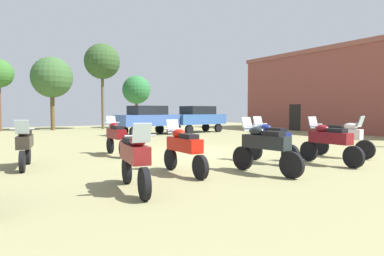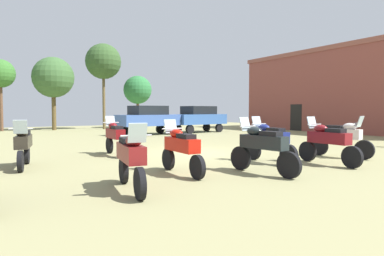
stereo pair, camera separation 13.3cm
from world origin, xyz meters
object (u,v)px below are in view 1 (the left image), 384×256
brick_building (352,90)px  tree_2 (52,78)px  tree_4 (136,90)px  motorcycle_10 (271,140)px  motorcycle_7 (135,157)px  motorcycle_3 (184,147)px  motorcycle_1 (342,137)px  motorcycle_9 (116,136)px  tree_7 (102,62)px  car_2 (198,117)px  motorcycle_8 (265,146)px  motorcycle_11 (329,141)px  car_1 (148,118)px  motorcycle_4 (25,144)px

brick_building → tree_2: 24.61m
tree_4 → motorcycle_10: bearing=-101.6°
motorcycle_7 → motorcycle_10: 5.43m
motorcycle_3 → tree_2: tree_2 is taller
motorcycle_1 → motorcycle_9: motorcycle_1 is taller
tree_2 → motorcycle_7: bearing=-95.5°
motorcycle_10 → motorcycle_7: bearing=-165.9°
motorcycle_3 → tree_7: size_ratio=0.29×
motorcycle_9 → motorcycle_7: bearing=-104.4°
brick_building → car_2: (-11.10, 5.37, -2.09)m
brick_building → motorcycle_8: bearing=-152.4°
motorcycle_11 → tree_7: 23.84m
tree_7 → car_1: bearing=-86.9°
motorcycle_7 → motorcycle_10: bearing=-156.5°
motorcycle_3 → car_2: (9.40, 13.99, 0.46)m
motorcycle_3 → motorcycle_9: bearing=94.7°
motorcycle_8 → car_2: 16.88m
motorcycle_1 → motorcycle_8: motorcycle_8 is taller
motorcycle_1 → motorcycle_3: (-6.52, 0.22, -0.03)m
motorcycle_9 → motorcycle_3: bearing=-85.5°
motorcycle_9 → tree_2: bearing=88.4°
motorcycle_7 → car_1: car_1 is taller
motorcycle_3 → car_1: bearing=70.6°
brick_building → motorcycle_10: brick_building is taller
tree_4 → motorcycle_8: bearing=-104.5°
brick_building → car_1: (-15.43, 4.99, -2.09)m
motorcycle_7 → brick_building: bearing=-147.3°
motorcycle_1 → tree_7: 23.17m
tree_7 → motorcycle_3: bearing=-101.7°
motorcycle_8 → tree_2: size_ratio=0.37×
motorcycle_10 → motorcycle_9: bearing=130.3°
brick_building → tree_4: bearing=131.4°
motorcycle_3 → car_1: size_ratio=0.50×
motorcycle_8 → motorcycle_7: bearing=172.2°
brick_building → motorcycle_7: 24.51m
motorcycle_3 → motorcycle_8: bearing=-29.6°
motorcycle_8 → tree_7: size_ratio=0.30×
brick_building → tree_7: tree_7 is taller
motorcycle_11 → car_1: bearing=90.0°
motorcycle_10 → tree_4: 23.20m
motorcycle_11 → tree_4: 24.17m
car_1 → tree_7: size_ratio=0.59×
car_2 → motorcycle_3: bearing=137.5°
motorcycle_11 → tree_2: 24.54m
motorcycle_4 → motorcycle_11: (8.24, -4.23, 0.03)m
motorcycle_7 → tree_4: bearing=-103.3°
car_1 → car_2: size_ratio=1.00×
motorcycle_10 → motorcycle_11: motorcycle_10 is taller
car_1 → motorcycle_4: bearing=132.5°
motorcycle_3 → motorcycle_4: motorcycle_3 is taller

